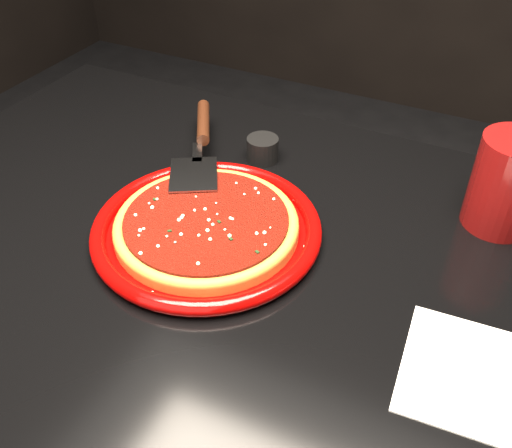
{
  "coord_description": "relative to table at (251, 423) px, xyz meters",
  "views": [
    {
      "loc": [
        0.25,
        -0.48,
        1.26
      ],
      "look_at": [
        -0.02,
        0.05,
        0.77
      ],
      "focal_mm": 40.0,
      "sensor_mm": 36.0,
      "label": 1
    }
  ],
  "objects": [
    {
      "name": "parmesan_dusting",
      "position": [
        -0.08,
        0.02,
        0.41
      ],
      "size": [
        0.22,
        0.22,
        0.01
      ],
      "primitive_type": null,
      "color": "beige",
      "rests_on": "plate"
    },
    {
      "name": "pizza_crust_rim",
      "position": [
        -0.08,
        0.02,
        0.4
      ],
      "size": [
        0.3,
        0.3,
        0.02
      ],
      "primitive_type": "torus",
      "rotation": [
        0.0,
        0.0,
        0.25
      ],
      "color": "brown",
      "rests_on": "plate"
    },
    {
      "name": "napkin_a",
      "position": [
        0.29,
        -0.05,
        0.38
      ],
      "size": [
        0.16,
        0.16,
        0.0
      ],
      "primitive_type": "cube",
      "rotation": [
        0.0,
        0.0,
        0.07
      ],
      "color": "silver",
      "rests_on": "table"
    },
    {
      "name": "plate",
      "position": [
        -0.08,
        0.02,
        0.39
      ],
      "size": [
        0.38,
        0.38,
        0.02
      ],
      "primitive_type": "cylinder",
      "rotation": [
        0.0,
        0.0,
        0.25
      ],
      "color": "#810302",
      "rests_on": "table"
    },
    {
      "name": "table",
      "position": [
        0.0,
        0.0,
        0.0
      ],
      "size": [
        1.2,
        0.8,
        0.75
      ],
      "primitive_type": "cube",
      "color": "black",
      "rests_on": "floor"
    },
    {
      "name": "cup",
      "position": [
        0.27,
        0.23,
        0.44
      ],
      "size": [
        0.12,
        0.12,
        0.13
      ],
      "primitive_type": "cylinder",
      "rotation": [
        0.0,
        0.0,
        0.38
      ],
      "color": "maroon",
      "rests_on": "table"
    },
    {
      "name": "pizza_server",
      "position": [
        -0.17,
        0.17,
        0.41
      ],
      "size": [
        0.22,
        0.3,
        0.02
      ],
      "primitive_type": null,
      "rotation": [
        0.0,
        0.0,
        0.53
      ],
      "color": "#AEB1B5",
      "rests_on": "plate"
    },
    {
      "name": "basil_flecks",
      "position": [
        -0.08,
        0.02,
        0.41
      ],
      "size": [
        0.2,
        0.2,
        0.0
      ],
      "primitive_type": null,
      "color": "black",
      "rests_on": "plate"
    },
    {
      "name": "pizza_sauce",
      "position": [
        -0.08,
        0.02,
        0.4
      ],
      "size": [
        0.27,
        0.27,
        0.01
      ],
      "primitive_type": "cylinder",
      "rotation": [
        0.0,
        0.0,
        0.25
      ],
      "color": "#611109",
      "rests_on": "plate"
    },
    {
      "name": "ramekin",
      "position": [
        -0.09,
        0.23,
        0.39
      ],
      "size": [
        0.07,
        0.07,
        0.04
      ],
      "primitive_type": "cylinder",
      "rotation": [
        0.0,
        0.0,
        -0.41
      ],
      "color": "black",
      "rests_on": "table"
    },
    {
      "name": "pizza_crust",
      "position": [
        -0.08,
        0.02,
        0.39
      ],
      "size": [
        0.3,
        0.3,
        0.01
      ],
      "primitive_type": "cylinder",
      "rotation": [
        0.0,
        0.0,
        0.25
      ],
      "color": "brown",
      "rests_on": "plate"
    }
  ]
}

